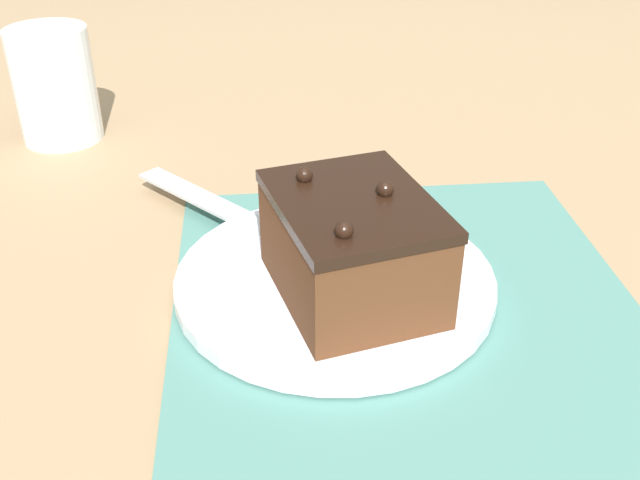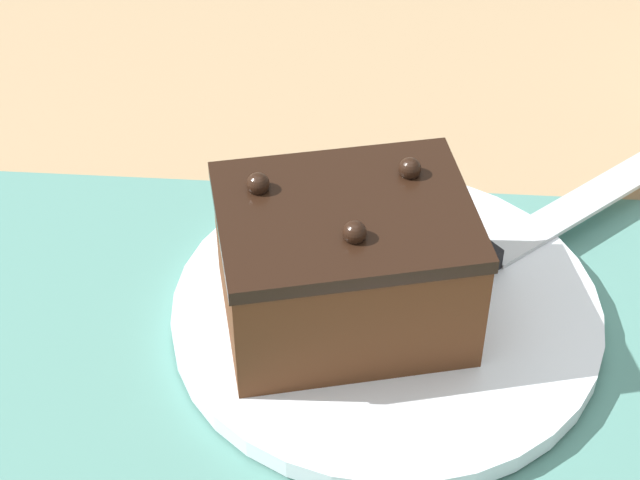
% 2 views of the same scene
% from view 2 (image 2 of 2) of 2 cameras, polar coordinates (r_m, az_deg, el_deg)
% --- Properties ---
extents(ground_plane, '(3.00, 3.00, 0.00)m').
position_cam_2_polar(ground_plane, '(0.58, -3.57, -7.75)').
color(ground_plane, '#9E7F5B').
extents(placemat_woven, '(0.46, 0.34, 0.00)m').
position_cam_2_polar(placemat_woven, '(0.57, -3.58, -7.62)').
color(placemat_woven, slate).
rests_on(placemat_woven, ground_plane).
extents(cake_plate, '(0.24, 0.24, 0.01)m').
position_cam_2_polar(cake_plate, '(0.60, 3.55, -3.86)').
color(cake_plate, white).
rests_on(cake_plate, placemat_woven).
extents(chocolate_cake, '(0.15, 0.13, 0.09)m').
position_cam_2_polar(chocolate_cake, '(0.56, 1.32, -1.27)').
color(chocolate_cake, '#512D19').
rests_on(chocolate_cake, cake_plate).
extents(serving_knife, '(0.20, 0.18, 0.01)m').
position_cam_2_polar(serving_knife, '(0.63, 9.20, -0.59)').
color(serving_knife, black).
rests_on(serving_knife, cake_plate).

